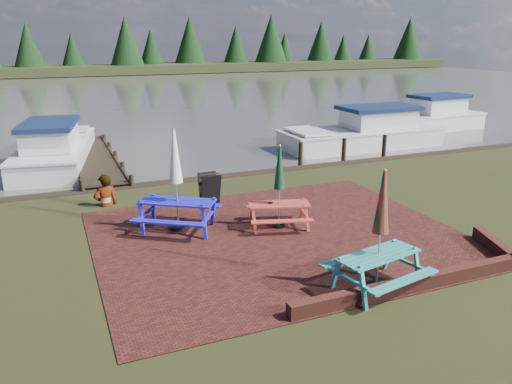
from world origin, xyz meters
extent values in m
plane|color=black|center=(0.00, 0.00, 0.00)|extent=(120.00, 120.00, 0.00)
cube|color=#351210|center=(0.00, 1.00, 0.01)|extent=(9.00, 7.50, 0.02)
cube|color=#4C1E16|center=(1.50, -2.60, 0.15)|extent=(6.00, 0.22, 0.30)
cube|color=#4C1E16|center=(4.30, -1.80, 0.15)|extent=(0.82, 1.77, 0.30)
cube|color=#424039|center=(0.00, 37.00, 0.00)|extent=(120.00, 60.00, 0.02)
cube|color=black|center=(0.00, 66.00, 0.50)|extent=(120.00, 10.00, 1.20)
cube|color=teal|center=(0.67, -2.20, 0.73)|extent=(1.87, 1.03, 0.04)
cube|color=teal|center=(0.80, -2.86, 0.44)|extent=(1.78, 0.58, 0.04)
cube|color=teal|center=(0.53, -1.54, 0.44)|extent=(1.78, 0.58, 0.04)
cube|color=teal|center=(-0.09, -2.35, 0.36)|extent=(0.38, 1.52, 0.73)
cube|color=teal|center=(1.42, -2.05, 0.36)|extent=(0.38, 1.52, 0.73)
cylinder|color=black|center=(0.67, -2.20, 0.05)|extent=(0.35, 0.35, 0.10)
cylinder|color=#B2B2B7|center=(0.67, -2.20, 1.23)|extent=(0.04, 0.04, 2.46)
cone|color=red|center=(0.67, -2.20, 1.82)|extent=(0.31, 0.31, 1.23)
cube|color=#C53C32|center=(0.28, 1.60, 0.66)|extent=(1.70, 1.04, 0.04)
cube|color=#C53C32|center=(0.11, 1.02, 0.40)|extent=(1.59, 0.65, 0.04)
cube|color=#C53C32|center=(0.45, 2.18, 0.40)|extent=(1.59, 0.65, 0.04)
cube|color=#C53C32|center=(-0.38, 1.79, 0.33)|extent=(0.45, 1.35, 0.66)
cube|color=#C53C32|center=(0.94, 1.41, 0.33)|extent=(0.45, 1.35, 0.66)
cylinder|color=black|center=(0.28, 1.60, 0.04)|extent=(0.32, 0.32, 0.09)
cylinder|color=#B2B2B7|center=(0.28, 1.60, 1.11)|extent=(0.03, 0.03, 2.21)
cone|color=#0F3920|center=(0.28, 1.60, 1.64)|extent=(0.28, 0.28, 1.11)
cube|color=#201BCF|center=(-2.24, 2.44, 0.79)|extent=(2.02, 1.68, 0.04)
cube|color=#201BCF|center=(-2.64, 1.83, 0.48)|extent=(1.75, 1.27, 0.04)
cube|color=#201BCF|center=(-1.84, 3.04, 0.48)|extent=(1.75, 1.27, 0.04)
cube|color=#201BCF|center=(-2.93, 2.90, 0.40)|extent=(0.99, 1.44, 0.79)
cube|color=#201BCF|center=(-1.54, 1.98, 0.40)|extent=(0.99, 1.44, 0.79)
cylinder|color=black|center=(-2.24, 2.44, 0.05)|extent=(0.38, 0.38, 0.11)
cylinder|color=#B2B2B7|center=(-2.24, 2.44, 1.34)|extent=(0.04, 0.04, 2.67)
cone|color=white|center=(-2.24, 2.44, 1.98)|extent=(0.34, 0.34, 1.34)
cube|color=black|center=(-0.82, 4.00, 0.48)|extent=(0.60, 0.26, 0.95)
cube|color=black|center=(-0.82, 4.32, 0.48)|extent=(0.60, 0.26, 0.95)
cube|color=black|center=(-0.82, 4.16, 0.94)|extent=(0.59, 0.07, 0.03)
cube|color=black|center=(-3.50, 11.50, 0.12)|extent=(1.60, 9.00, 0.06)
cube|color=black|center=(-4.25, 11.50, 0.17)|extent=(0.08, 9.00, 0.08)
cube|color=black|center=(-2.75, 11.50, 0.17)|extent=(0.08, 9.00, 0.08)
cylinder|color=black|center=(-4.30, 7.00, -0.10)|extent=(0.16, 0.16, 1.00)
cylinder|color=black|center=(-2.70, 7.00, -0.10)|extent=(0.16, 0.16, 1.00)
cube|color=silver|center=(-4.93, 12.01, 0.14)|extent=(3.64, 7.45, 1.02)
cube|color=silver|center=(-4.93, 12.01, 0.67)|extent=(3.72, 7.59, 0.08)
cube|color=silver|center=(-5.08, 11.17, 1.15)|extent=(2.25, 3.25, 0.87)
cube|color=#101D3C|center=(-5.08, 11.17, 1.64)|extent=(2.52, 3.71, 0.18)
cube|color=silver|center=(-4.46, 14.68, 0.80)|extent=(2.27, 1.62, 0.10)
cube|color=silver|center=(8.55, 10.03, 0.14)|extent=(7.67, 2.66, 1.02)
cube|color=silver|center=(8.55, 10.03, 0.67)|extent=(7.83, 2.72, 0.08)
cube|color=silver|center=(9.47, 10.04, 1.16)|extent=(3.22, 1.92, 0.87)
cube|color=#101D3C|center=(9.47, 10.04, 1.65)|extent=(3.68, 2.13, 0.18)
cube|color=silver|center=(5.64, 10.03, 0.80)|extent=(1.38, 2.26, 0.10)
cube|color=silver|center=(14.62, 12.56, 0.14)|extent=(6.89, 2.89, 1.03)
cube|color=silver|center=(14.62, 12.56, 0.68)|extent=(7.03, 2.95, 0.08)
cube|color=silver|center=(15.43, 12.62, 1.18)|extent=(2.95, 1.93, 0.88)
cube|color=#101D3C|center=(15.43, 12.62, 1.67)|extent=(3.37, 2.15, 0.19)
cube|color=silver|center=(12.08, 12.36, 0.81)|extent=(1.36, 2.11, 0.10)
imported|color=gray|center=(-3.76, 5.20, 0.97)|extent=(0.76, 0.56, 1.93)
camera|label=1|loc=(-5.06, -9.62, 4.85)|focal=35.00mm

